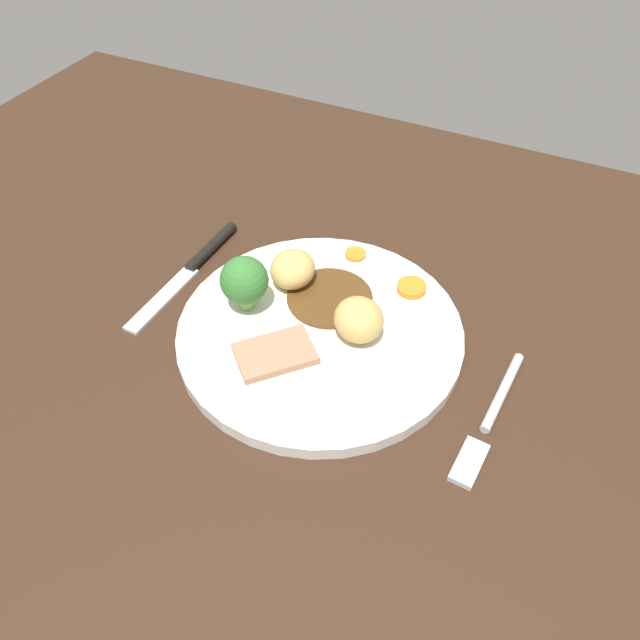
# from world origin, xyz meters

# --- Properties ---
(dining_table) EXTENTS (1.20, 0.84, 0.04)m
(dining_table) POSITION_xyz_m (0.00, 0.00, 0.02)
(dining_table) COLOR #382316
(dining_table) RESTS_ON ground
(dinner_plate) EXTENTS (0.28, 0.28, 0.01)m
(dinner_plate) POSITION_xyz_m (-0.04, 0.02, 0.04)
(dinner_plate) COLOR white
(dinner_plate) RESTS_ON dining_table
(gravy_pool) EXTENTS (0.09, 0.09, 0.00)m
(gravy_pool) POSITION_xyz_m (-0.03, -0.02, 0.05)
(gravy_pool) COLOR #563819
(gravy_pool) RESTS_ON dinner_plate
(meat_slice_main) EXTENTS (0.08, 0.08, 0.01)m
(meat_slice_main) POSITION_xyz_m (-0.02, 0.07, 0.05)
(meat_slice_main) COLOR tan
(meat_slice_main) RESTS_ON dinner_plate
(roast_potato_left) EXTENTS (0.05, 0.05, 0.04)m
(roast_potato_left) POSITION_xyz_m (0.01, -0.03, 0.07)
(roast_potato_left) COLOR #D8B260
(roast_potato_left) RESTS_ON dinner_plate
(roast_potato_right) EXTENTS (0.07, 0.07, 0.04)m
(roast_potato_right) POSITION_xyz_m (-0.08, 0.01, 0.07)
(roast_potato_right) COLOR #D8B260
(roast_potato_right) RESTS_ON dinner_plate
(carrot_coin_front) EXTENTS (0.02, 0.02, 0.00)m
(carrot_coin_front) POSITION_xyz_m (-0.03, -0.09, 0.05)
(carrot_coin_front) COLOR orange
(carrot_coin_front) RESTS_ON dinner_plate
(carrot_coin_back) EXTENTS (0.03, 0.03, 0.01)m
(carrot_coin_back) POSITION_xyz_m (-0.10, -0.07, 0.05)
(carrot_coin_back) COLOR orange
(carrot_coin_back) RESTS_ON dinner_plate
(broccoli_floret) EXTENTS (0.05, 0.05, 0.06)m
(broccoli_floret) POSITION_xyz_m (0.04, 0.02, 0.08)
(broccoli_floret) COLOR #8CB766
(broccoli_floret) RESTS_ON dinner_plate
(fork) EXTENTS (0.03, 0.15, 0.01)m
(fork) POSITION_xyz_m (-0.21, 0.04, 0.04)
(fork) COLOR silver
(fork) RESTS_ON dining_table
(knife) EXTENTS (0.02, 0.19, 0.01)m
(knife) POSITION_xyz_m (0.13, -0.02, 0.04)
(knife) COLOR black
(knife) RESTS_ON dining_table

